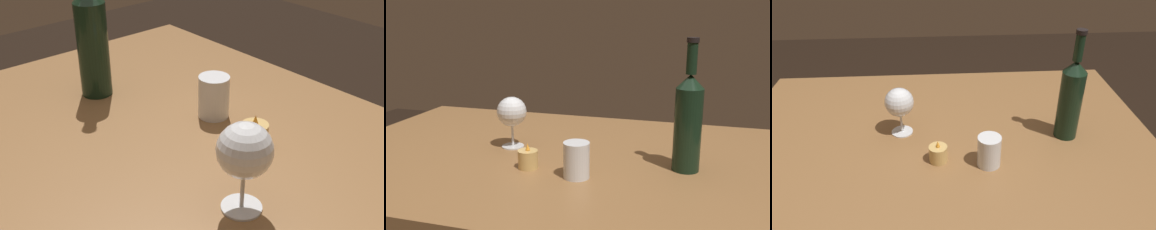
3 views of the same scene
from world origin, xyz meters
The scene contains 5 objects.
dining_table centered at (0.00, 0.00, 0.65)m, with size 1.30×0.90×0.74m.
wine_glass_left centered at (0.13, -0.03, 0.85)m, with size 0.09×0.09×0.15m.
wine_bottle centered at (-0.38, 0.02, 0.87)m, with size 0.07×0.07×0.34m.
water_tumbler centered at (-0.12, 0.14, 0.78)m, with size 0.06×0.06×0.09m.
votive_candle centered at (0.02, 0.12, 0.76)m, with size 0.05×0.05×0.07m.
Camera 1 is at (0.55, -0.50, 1.25)m, focal length 46.88 mm.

